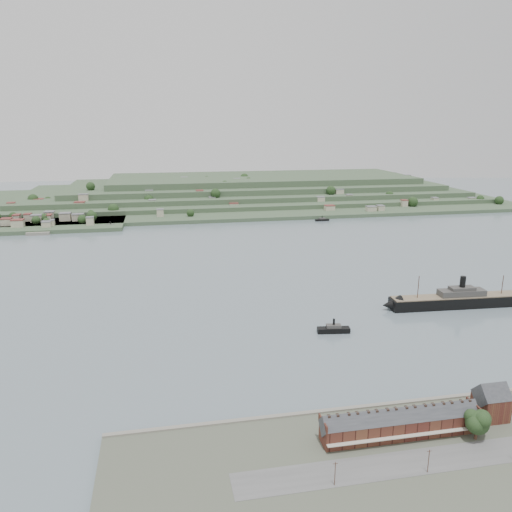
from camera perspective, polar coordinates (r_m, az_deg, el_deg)
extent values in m
plane|color=slate|center=(334.55, 4.59, -3.55)|extent=(1400.00, 1400.00, 0.00)
cube|color=#4C5142|center=(179.59, 22.12, -21.99)|extent=(220.00, 80.00, 2.00)
cube|color=gray|center=(207.03, 16.11, -16.01)|extent=(220.00, 2.00, 2.60)
cube|color=#595959|center=(182.97, 21.08, -20.72)|extent=(140.00, 12.00, 0.10)
cube|color=#4C201B|center=(186.52, 16.08, -18.23)|extent=(55.00, 8.00, 7.00)
cube|color=#323439|center=(184.66, 16.16, -17.32)|extent=(55.60, 8.15, 8.15)
cube|color=beige|center=(183.29, 16.77, -19.12)|extent=(55.00, 1.60, 0.25)
cube|color=#4C201B|center=(174.48, 7.66, -18.50)|extent=(0.50, 8.40, 3.00)
cube|color=#4C201B|center=(197.20, 23.59, -15.48)|extent=(0.50, 8.40, 3.00)
cube|color=#2F211A|center=(175.35, 9.47, -17.84)|extent=(0.90, 1.40, 3.20)
cube|color=#2F211A|center=(177.15, 11.22, -17.56)|extent=(0.90, 1.40, 3.20)
cube|color=#2F211A|center=(182.28, 15.41, -16.83)|extent=(0.90, 1.40, 3.20)
cube|color=#2F211A|center=(184.58, 17.01, -16.53)|extent=(0.90, 1.40, 3.20)
cube|color=#2F211A|center=(190.91, 20.80, -15.75)|extent=(0.90, 1.40, 3.20)
cube|color=#2F211A|center=(193.66, 22.24, -15.44)|extent=(0.90, 1.40, 3.20)
cube|color=#4C201B|center=(207.05, 25.22, -15.27)|extent=(10.00, 10.00, 9.00)
cube|color=#323439|center=(204.93, 25.36, -14.17)|extent=(10.40, 10.18, 10.18)
cube|color=#385136|center=(678.92, -3.59, 6.10)|extent=(760.00, 260.00, 4.00)
cube|color=#385136|center=(705.54, -2.24, 6.82)|extent=(680.00, 220.00, 5.00)
cube|color=#385136|center=(721.86, -1.24, 7.45)|extent=(600.00, 200.00, 6.00)
cube|color=#385136|center=(738.36, -0.29, 8.13)|extent=(520.00, 180.00, 7.00)
cube|color=#385136|center=(755.04, 0.63, 8.85)|extent=(440.00, 160.00, 8.00)
cube|color=#385136|center=(576.16, -22.22, 3.43)|extent=(150.00, 90.00, 4.00)
cube|color=gray|center=(536.99, -23.55, 2.46)|extent=(22.00, 14.00, 2.80)
cube|color=black|center=(320.96, 22.06, -4.85)|extent=(83.05, 15.58, 6.42)
cone|color=black|center=(302.89, 15.23, -5.41)|extent=(11.60, 11.60, 11.01)
cube|color=#76664E|center=(319.86, 22.12, -4.26)|extent=(81.17, 14.56, 0.55)
cube|color=#3F3D3A|center=(320.15, 22.44, -3.89)|extent=(27.94, 9.77, 3.67)
cube|color=#3F3D3A|center=(319.41, 22.48, -3.47)|extent=(15.01, 7.23, 2.29)
cylinder|color=black|center=(318.40, 22.54, -2.87)|extent=(3.30, 3.30, 8.26)
cylinder|color=#492E21|center=(306.14, 18.05, -3.50)|extent=(0.46, 0.46, 14.68)
cylinder|color=#492E21|center=(332.73, 26.33, -3.05)|extent=(0.46, 0.46, 12.84)
cube|color=black|center=(266.09, 8.85, -8.36)|extent=(17.39, 6.81, 2.71)
cube|color=#3F3D3A|center=(265.30, 8.87, -7.96)|extent=(8.04, 4.63, 2.03)
cylinder|color=black|center=(264.43, 8.89, -7.51)|extent=(1.13, 1.13, 3.95)
cube|color=black|center=(542.95, -16.28, 3.22)|extent=(19.37, 7.87, 2.51)
cube|color=#3F3D3A|center=(542.59, -16.29, 3.42)|extent=(8.98, 5.35, 1.88)
cylinder|color=black|center=(542.20, -16.31, 3.63)|extent=(1.05, 1.05, 3.66)
cube|color=black|center=(564.76, 7.56, 4.11)|extent=(15.73, 4.46, 2.09)
cube|color=#3F3D3A|center=(564.48, 7.56, 4.26)|extent=(7.09, 3.53, 1.57)
cylinder|color=black|center=(564.16, 7.57, 4.44)|extent=(0.87, 0.87, 3.05)
cylinder|color=#492E21|center=(194.11, 23.85, -18.03)|extent=(1.05, 1.05, 4.37)
sphere|color=black|center=(192.09, 23.98, -17.04)|extent=(7.86, 7.86, 7.86)
sphere|color=black|center=(193.40, 24.41, -16.56)|extent=(6.11, 6.11, 6.11)
sphere|color=black|center=(190.05, 23.77, -17.23)|extent=(5.59, 5.59, 5.59)
sphere|color=black|center=(189.91, 24.50, -16.72)|extent=(5.24, 5.24, 5.24)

